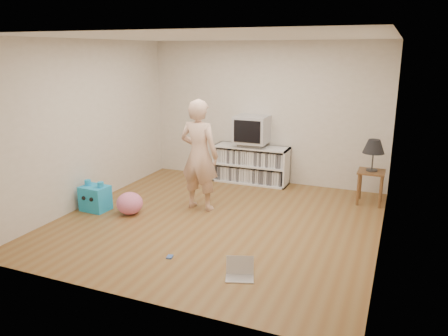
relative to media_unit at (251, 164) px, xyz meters
name	(u,v)px	position (x,y,z in m)	size (l,w,h in m)	color
ground	(218,221)	(0.18, -2.04, -0.35)	(4.50, 4.50, 0.00)	brown
walls	(218,134)	(0.18, -2.04, 0.95)	(4.52, 4.52, 2.60)	beige
ceiling	(217,37)	(0.18, -2.04, 2.25)	(4.50, 4.50, 0.01)	white
media_unit	(251,164)	(0.00, 0.00, 0.00)	(1.40, 0.45, 0.70)	white
dvd_deck	(252,144)	(0.00, -0.02, 0.39)	(0.45, 0.35, 0.07)	gray
crt_tv	(252,129)	(0.00, -0.02, 0.67)	(0.60, 0.53, 0.50)	#B4B4BA
side_table	(371,179)	(2.17, -0.39, 0.07)	(0.42, 0.42, 0.55)	brown
table_lamp	(374,147)	(2.17, -0.39, 0.59)	(0.34, 0.34, 0.52)	#333333
person	(199,155)	(-0.28, -1.66, 0.52)	(0.63, 0.41, 1.73)	beige
laptop	(240,272)	(1.05, -3.44, -0.29)	(0.37, 0.33, 0.21)	silver
playing_cards	(170,257)	(0.11, -3.34, -0.34)	(0.07, 0.09, 0.02)	#4467B7
plush_blue	(95,198)	(-1.77, -2.36, -0.15)	(0.43, 0.38, 0.48)	#19A0E1
plush_pink	(130,203)	(-1.17, -2.29, -0.18)	(0.40, 0.40, 0.34)	pink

